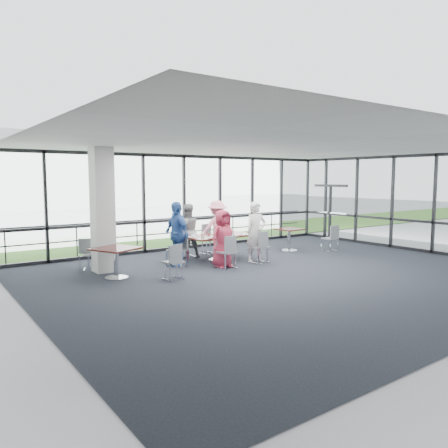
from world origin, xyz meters
TOP-DOWN VIEW (x-y plane):
  - floor at (0.00, 0.00)m, footprint 12.00×10.00m
  - ceiling at (0.00, 0.00)m, footprint 12.00×10.00m
  - wall_left at (-6.00, 0.00)m, footprint 0.10×10.00m
  - curtain_wall_back at (0.00, 5.00)m, footprint 12.00×0.10m
  - curtain_wall_right at (6.00, 0.00)m, footprint 0.10×10.00m
  - exit_door at (6.00, 3.75)m, footprint 0.12×1.60m
  - structural_column at (-3.60, 3.00)m, footprint 0.50×0.50m
  - apron at (0.00, 10.00)m, footprint 80.00×70.00m
  - grass_strip at (0.00, 8.00)m, footprint 80.00×5.00m
  - hangar_main at (4.00, 32.00)m, footprint 24.00×10.00m
  - guard_rail at (0.00, 5.60)m, footprint 12.00×0.06m
  - main_table at (-0.29, 2.57)m, footprint 2.09×1.21m
  - side_table_left at (-3.64, 2.06)m, footprint 1.23×1.23m
  - side_table_right at (2.57, 2.53)m, footprint 0.77×0.77m
  - diner_near_left at (-0.78, 1.64)m, footprint 0.80×0.56m
  - diner_near_right at (0.43, 1.69)m, footprint 0.70×0.55m
  - diner_far_left at (-0.83, 3.43)m, footprint 0.88×0.64m
  - diner_far_right at (0.28, 3.42)m, footprint 1.18×0.75m
  - diner_end at (-1.72, 2.49)m, footprint 0.61×1.07m
  - chair_main_nl at (-0.79, 1.44)m, footprint 0.48×0.48m
  - chair_main_nr at (0.43, 1.52)m, footprint 0.52×0.52m
  - chair_main_fl at (-0.76, 3.56)m, footprint 0.47×0.47m
  - chair_main_fr at (0.09, 3.65)m, footprint 0.55×0.55m
  - chair_main_end at (-1.73, 2.47)m, footprint 0.47×0.47m
  - chair_spare_la at (-2.58, 1.15)m, footprint 0.49×0.49m
  - chair_spare_lb at (-3.80, 3.42)m, footprint 0.51×0.51m
  - chair_spare_r at (3.63, 1.71)m, footprint 0.43×0.43m
  - plate_nl at (-0.79, 2.15)m, footprint 0.24×0.24m
  - plate_nr at (0.30, 2.20)m, footprint 0.28×0.28m
  - plate_fl at (-0.85, 2.88)m, footprint 0.28×0.28m
  - plate_fr at (0.17, 2.89)m, footprint 0.24×0.24m
  - plate_end at (-1.15, 2.56)m, footprint 0.27×0.27m
  - tumbler_a at (-0.52, 2.25)m, footprint 0.07×0.07m
  - tumbler_b at (0.08, 2.33)m, footprint 0.08×0.08m
  - tumbler_c at (-0.30, 2.77)m, footprint 0.07×0.07m
  - tumbler_d at (-0.95, 2.39)m, footprint 0.08×0.08m
  - menu_a at (-0.40, 2.11)m, footprint 0.39×0.34m
  - menu_b at (0.57, 2.28)m, footprint 0.40×0.38m
  - menu_c at (-0.12, 2.93)m, footprint 0.33×0.29m
  - condiment_caddy at (-0.19, 2.67)m, footprint 0.10×0.07m
  - ketchup_bottle at (-0.30, 2.62)m, footprint 0.06×0.06m
  - green_bottle at (-0.26, 2.57)m, footprint 0.05×0.05m

SIDE VIEW (x-z plane):
  - apron at x=0.00m, z-range -0.03..-0.01m
  - floor at x=0.00m, z-range -0.02..0.00m
  - grass_strip at x=0.00m, z-range 0.01..0.01m
  - chair_spare_lb at x=-3.80m, z-range 0.00..0.80m
  - chair_spare_la at x=-2.58m, z-range 0.00..0.84m
  - chair_spare_r at x=3.63m, z-range 0.00..0.85m
  - chair_main_fl at x=-0.76m, z-range 0.00..0.86m
  - chair_main_nl at x=-0.79m, z-range 0.00..0.88m
  - chair_main_end at x=-1.73m, z-range 0.00..0.88m
  - chair_main_nr at x=0.43m, z-range 0.00..0.90m
  - chair_main_fr at x=0.09m, z-range 0.00..0.92m
  - guard_rail at x=0.00m, z-range 0.47..0.53m
  - side_table_right at x=2.57m, z-range 0.24..0.99m
  - main_table at x=-0.29m, z-range 0.26..1.01m
  - side_table_left at x=-3.64m, z-range 0.27..1.02m
  - menu_a at x=-0.40m, z-range 0.75..0.75m
  - menu_b at x=0.57m, z-range 0.75..0.75m
  - menu_c at x=-0.12m, z-range 0.75..0.75m
  - plate_nl at x=-0.79m, z-range 0.75..0.76m
  - plate_nr at x=0.30m, z-range 0.75..0.76m
  - plate_fl at x=-0.85m, z-range 0.75..0.76m
  - plate_fr at x=0.17m, z-range 0.75..0.76m
  - plate_end at x=-1.15m, z-range 0.75..0.76m
  - condiment_caddy at x=-0.19m, z-range 0.75..0.79m
  - diner_near_left at x=-0.78m, z-range 0.00..1.57m
  - tumbler_a at x=-0.52m, z-range 0.75..0.89m
  - tumbler_c at x=-0.30m, z-range 0.75..0.89m
  - diner_far_left at x=-0.83m, z-range 0.00..1.65m
  - tumbler_b at x=0.08m, z-range 0.75..0.90m
  - tumbler_d at x=-0.95m, z-range 0.75..0.90m
  - ketchup_bottle at x=-0.30m, z-range 0.75..0.93m
  - green_bottle at x=-0.26m, z-range 0.75..0.95m
  - diner_far_right at x=0.28m, z-range 0.00..1.71m
  - diner_near_right at x=0.43m, z-range 0.00..1.74m
  - diner_end at x=-1.72m, z-range 0.00..1.79m
  - exit_door at x=6.00m, z-range 0.00..2.10m
  - wall_left at x=-6.00m, z-range 0.00..3.20m
  - curtain_wall_back at x=0.00m, z-range 0.00..3.20m
  - curtain_wall_right at x=6.00m, z-range 0.00..3.20m
  - structural_column at x=-3.60m, z-range 0.00..3.20m
  - hangar_main at x=4.00m, z-range 0.00..6.00m
  - ceiling at x=0.00m, z-range 3.18..3.22m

